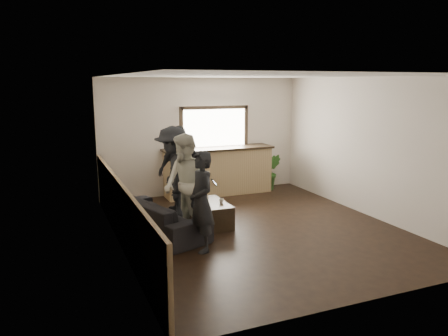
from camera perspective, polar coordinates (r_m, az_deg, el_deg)
name	(u,v)px	position (r m, az deg, el deg)	size (l,w,h in m)	color
ground	(257,229)	(8.26, 4.29, -7.89)	(5.00, 6.00, 0.01)	black
room_shell	(220,154)	(7.60, -0.52, 1.91)	(5.01, 6.01, 2.80)	silver
bar_counter	(218,168)	(10.59, -0.76, -0.01)	(2.70, 0.68, 2.13)	#A38759
sofa	(158,216)	(8.01, -8.62, -6.24)	(2.15, 0.84, 0.63)	black
coffee_table	(211,214)	(8.38, -1.70, -5.96)	(0.56, 1.01, 0.45)	black
cup_a	(205,198)	(8.41, -2.45, -3.96)	(0.13, 0.13, 0.10)	silver
cup_b	(221,201)	(8.24, -0.35, -4.33)	(0.09, 0.09, 0.08)	silver
potted_plant	(270,172)	(11.11, 6.07, -0.50)	(0.51, 0.41, 0.92)	#2D6623
person_a	(201,202)	(6.99, -2.98, -4.41)	(0.48, 0.62, 1.63)	black
person_b	(185,185)	(7.74, -5.08, -2.21)	(0.86, 1.01, 1.81)	beige
person_c	(174,175)	(8.42, -6.58, -0.93)	(0.90, 1.32, 1.88)	black
person_d	(181,169)	(9.12, -5.66, -0.16)	(1.15, 0.77, 1.82)	black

